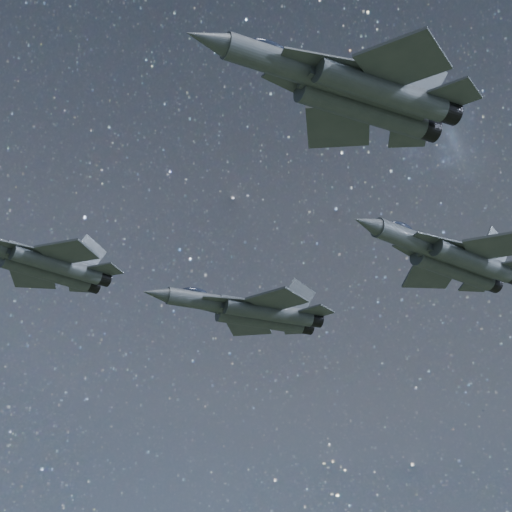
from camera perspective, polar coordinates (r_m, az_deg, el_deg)
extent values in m
cube|color=#31363D|center=(75.77, -13.71, -0.41)|extent=(7.78, 4.49, 1.25)
cylinder|color=#31363D|center=(74.93, -13.16, -0.54)|extent=(7.98, 4.62, 1.50)
cylinder|color=#31363D|center=(76.53, -13.80, -1.03)|extent=(7.98, 4.62, 1.50)
cylinder|color=black|center=(76.67, -10.23, -1.44)|extent=(1.70, 1.77, 1.38)
cylinder|color=black|center=(78.23, -10.91, -1.89)|extent=(1.70, 1.77, 1.38)
cube|color=#31363D|center=(73.54, -15.54, 0.58)|extent=(5.10, 2.13, 0.12)
cube|color=#31363D|center=(75.72, -16.35, -0.12)|extent=(4.70, 3.71, 0.12)
cube|color=#31363D|center=(73.05, -12.47, 0.24)|extent=(5.46, 5.33, 0.19)
cube|color=#31363D|center=(78.47, -14.65, -1.42)|extent=(4.20, 4.60, 0.19)
cube|color=#31363D|center=(75.58, -10.01, -0.92)|extent=(3.24, 3.20, 0.14)
cube|color=#31363D|center=(79.18, -11.58, -1.98)|extent=(2.45, 2.62, 0.14)
cube|color=#31363D|center=(76.58, -11.09, 0.18)|extent=(3.21, 1.24, 3.41)
cube|color=#31363D|center=(78.53, -11.93, -0.43)|extent=(3.00, 1.73, 3.41)
cylinder|color=#31363D|center=(84.87, -3.28, -3.06)|extent=(8.31, 2.76, 1.72)
cone|color=#31363D|center=(83.47, -6.71, -2.51)|extent=(2.82, 1.87, 1.54)
ellipsoid|color=#1A1F2F|center=(84.82, -4.11, -2.42)|extent=(2.75, 1.49, 0.85)
cube|color=#31363D|center=(86.71, 0.30, -3.67)|extent=(9.17, 2.81, 1.43)
cylinder|color=#31363D|center=(85.74, 0.85, -3.75)|extent=(9.40, 2.90, 1.72)
cylinder|color=#31363D|center=(87.62, 0.29, -4.26)|extent=(9.40, 2.90, 1.72)
cylinder|color=black|center=(87.71, 3.91, -4.22)|extent=(1.63, 1.76, 1.59)
cylinder|color=black|center=(89.55, 3.30, -4.72)|extent=(1.63, 1.76, 1.59)
cube|color=#31363D|center=(84.14, -1.67, -2.98)|extent=(5.79, 1.56, 0.13)
cube|color=#31363D|center=(86.72, -2.37, -3.70)|extent=(5.82, 2.96, 0.13)
cube|color=#31363D|center=(83.51, 1.42, -2.95)|extent=(6.24, 6.32, 0.22)
cube|color=#31363D|center=(89.90, -0.49, -4.70)|extent=(5.78, 6.05, 0.22)
cube|color=#31363D|center=(86.43, 4.06, -3.72)|extent=(3.69, 3.73, 0.17)
cube|color=#31363D|center=(90.66, 2.65, -4.86)|extent=(3.40, 3.51, 0.17)
cube|color=#31363D|center=(87.54, 2.84, -2.72)|extent=(3.84, 0.62, 3.92)
cube|color=#31363D|center=(89.83, 2.10, -3.37)|extent=(3.78, 0.98, 3.92)
cylinder|color=#31363D|center=(52.30, 2.03, 12.61)|extent=(8.15, 3.24, 1.68)
cone|color=#31363D|center=(50.58, -3.30, 14.23)|extent=(2.83, 1.99, 1.51)
ellipsoid|color=#1A1F2F|center=(52.34, 0.73, 13.70)|extent=(2.74, 1.62, 0.83)
cube|color=#31363D|center=(54.62, 7.31, 10.84)|extent=(8.98, 3.35, 1.40)
cylinder|color=#31363D|center=(53.83, 8.37, 10.90)|extent=(9.20, 3.45, 1.68)
cylinder|color=#31363D|center=(55.24, 7.11, 9.72)|extent=(9.20, 3.45, 1.68)
cylinder|color=black|center=(56.37, 12.60, 9.41)|extent=(1.68, 1.80, 1.55)
cylinder|color=black|center=(57.71, 11.29, 8.33)|extent=(1.68, 1.80, 1.55)
cube|color=#31363D|center=(52.01, 4.74, 12.78)|extent=(5.61, 1.24, 0.13)
cube|color=#31363D|center=(53.97, 3.14, 11.06)|extent=(5.63, 3.24, 0.13)
cube|color=#31363D|center=(52.24, 9.77, 12.65)|extent=(6.16, 6.18, 0.22)
cube|color=#31363D|center=(57.02, 5.50, 8.62)|extent=(5.45, 5.77, 0.22)
cube|color=#31363D|center=(55.41, 13.12, 10.45)|extent=(3.64, 3.66, 0.16)
cube|color=#31363D|center=(58.51, 10.11, 7.94)|extent=(3.20, 3.34, 0.16)
cube|color=#31363D|center=(56.44, 11.07, 11.77)|extent=(3.75, 0.67, 3.83)
cube|color=#31363D|center=(58.12, 9.48, 10.36)|extent=(3.64, 1.21, 3.83)
cylinder|color=#31363D|center=(73.65, 10.40, 1.01)|extent=(8.22, 4.54, 1.72)
cone|color=#31363D|center=(70.28, 7.37, 2.18)|extent=(3.02, 2.39, 1.54)
ellipsoid|color=#1A1F2F|center=(73.16, 9.62, 1.87)|extent=(2.86, 2.02, 0.85)
cube|color=#31363D|center=(77.51, 13.37, -0.17)|extent=(9.02, 4.79, 1.43)
cylinder|color=#31363D|center=(76.99, 14.24, -0.29)|extent=(9.25, 4.93, 1.72)
cylinder|color=#31363D|center=(78.25, 13.03, -0.87)|extent=(9.25, 4.93, 1.72)
cylinder|color=black|center=(80.67, 16.60, -1.21)|extent=(1.91, 2.00, 1.59)
cylinder|color=black|center=(81.87, 15.41, -1.75)|extent=(1.91, 2.00, 1.59)
cube|color=#31363D|center=(74.04, 12.30, 0.93)|extent=(5.85, 2.20, 0.13)
cube|color=#31363D|center=(75.80, 10.66, 0.10)|extent=(5.50, 4.07, 0.13)
cube|color=#31363D|center=(75.47, 15.61, 0.61)|extent=(6.30, 6.19, 0.22)
cube|color=#31363D|center=(79.75, 11.51, -1.35)|extent=(5.01, 5.44, 0.22)
cube|color=#31363D|center=(82.44, 14.44, -1.88)|extent=(2.93, 3.11, 0.17)
cube|color=#31363D|center=(80.03, 15.72, 0.54)|extent=(3.73, 1.25, 3.92)
cube|color=#31363D|center=(81.54, 14.25, -0.16)|extent=(3.52, 1.83, 3.92)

